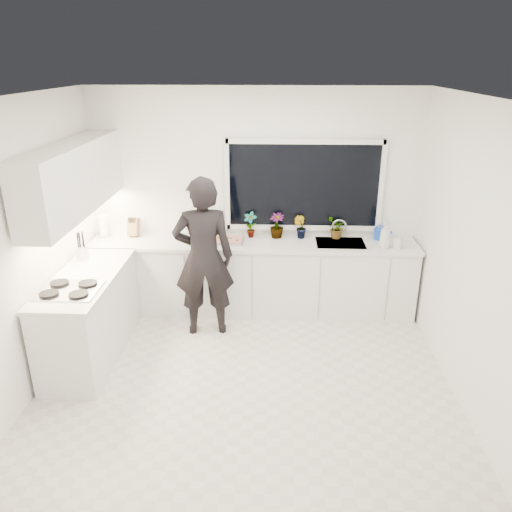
{
  "coord_description": "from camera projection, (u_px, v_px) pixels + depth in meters",
  "views": [
    {
      "loc": [
        0.28,
        -4.21,
        2.99
      ],
      "look_at": [
        0.08,
        0.4,
        1.15
      ],
      "focal_mm": 35.0,
      "sensor_mm": 36.0,
      "label": 1
    }
  ],
  "objects": [
    {
      "name": "watering_can",
      "position": [
        379.0,
        234.0,
        6.1
      ],
      "size": [
        0.18,
        0.18,
        0.13
      ],
      "primitive_type": "cylinder",
      "rotation": [
        0.0,
        0.0,
        0.42
      ],
      "color": "blue",
      "rests_on": "countertop_back"
    },
    {
      "name": "wall_left",
      "position": [
        29.0,
        248.0,
        4.61
      ],
      "size": [
        0.02,
        3.5,
        2.7
      ],
      "primitive_type": "cube",
      "color": "white",
      "rests_on": "ground"
    },
    {
      "name": "base_cabinets_back",
      "position": [
        253.0,
        278.0,
        6.21
      ],
      "size": [
        3.92,
        0.58,
        0.88
      ],
      "primitive_type": "cube",
      "color": "white",
      "rests_on": "floor"
    },
    {
      "name": "faucet",
      "position": [
        339.0,
        229.0,
        6.14
      ],
      "size": [
        0.03,
        0.03,
        0.22
      ],
      "primitive_type": "cylinder",
      "color": "silver",
      "rests_on": "countertop_back"
    },
    {
      "name": "utensil_crock",
      "position": [
        82.0,
        252.0,
        5.48
      ],
      "size": [
        0.15,
        0.15,
        0.16
      ],
      "primitive_type": "cylinder",
      "rotation": [
        0.0,
        0.0,
        0.17
      ],
      "color": "silver",
      "rests_on": "countertop_left"
    },
    {
      "name": "pizza_tray",
      "position": [
        226.0,
        241.0,
        6.01
      ],
      "size": [
        0.44,
        0.34,
        0.03
      ],
      "primitive_type": "cube",
      "rotation": [
        0.0,
        0.0,
        -0.05
      ],
      "color": "silver",
      "rests_on": "countertop_back"
    },
    {
      "name": "stovetop",
      "position": [
        69.0,
        289.0,
        4.75
      ],
      "size": [
        0.56,
        0.48,
        0.03
      ],
      "primitive_type": "cube",
      "color": "black",
      "rests_on": "countertop_left"
    },
    {
      "name": "knife_block",
      "position": [
        134.0,
        228.0,
        6.18
      ],
      "size": [
        0.14,
        0.12,
        0.22
      ],
      "primitive_type": "cube",
      "rotation": [
        0.0,
        0.0,
        -0.14
      ],
      "color": "olive",
      "rests_on": "countertop_back"
    },
    {
      "name": "picture_frame_large",
      "position": [
        197.0,
        224.0,
        6.23
      ],
      "size": [
        0.22,
        0.05,
        0.28
      ],
      "primitive_type": "cube",
      "rotation": [
        0.0,
        0.0,
        -0.14
      ],
      "color": "black",
      "rests_on": "countertop_back"
    },
    {
      "name": "herb_plants",
      "position": [
        298.0,
        227.0,
        6.11
      ],
      "size": [
        1.3,
        0.3,
        0.32
      ],
      "color": "#26662D",
      "rests_on": "countertop_back"
    },
    {
      "name": "floor",
      "position": [
        246.0,
        377.0,
        5.03
      ],
      "size": [
        4.0,
        3.5,
        0.02
      ],
      "primitive_type": "cube",
      "color": "beige",
      "rests_on": "ground"
    },
    {
      "name": "wall_right",
      "position": [
        470.0,
        255.0,
        4.45
      ],
      "size": [
        0.02,
        3.5,
        2.7
      ],
      "primitive_type": "cube",
      "color": "white",
      "rests_on": "ground"
    },
    {
      "name": "ceiling",
      "position": [
        244.0,
        95.0,
        4.03
      ],
      "size": [
        4.0,
        3.5,
        0.02
      ],
      "primitive_type": "cube",
      "color": "white",
      "rests_on": "wall_back"
    },
    {
      "name": "upper_cabinets",
      "position": [
        74.0,
        178.0,
        5.07
      ],
      "size": [
        0.34,
        2.1,
        0.7
      ],
      "primitive_type": "cube",
      "color": "white",
      "rests_on": "wall_left"
    },
    {
      "name": "picture_frame_small",
      "position": [
        211.0,
        223.0,
        6.22
      ],
      "size": [
        0.25,
        0.02,
        0.3
      ],
      "primitive_type": "cube",
      "rotation": [
        0.0,
        0.0,
        -0.02
      ],
      "color": "black",
      "rests_on": "countertop_back"
    },
    {
      "name": "countertop_left",
      "position": [
        85.0,
        278.0,
        5.09
      ],
      "size": [
        0.62,
        1.6,
        0.04
      ],
      "primitive_type": "cube",
      "color": "silver",
      "rests_on": "base_cabinets_left"
    },
    {
      "name": "paper_towel_roll",
      "position": [
        104.0,
        227.0,
        6.15
      ],
      "size": [
        0.14,
        0.14,
        0.26
      ],
      "primitive_type": "cylinder",
      "rotation": [
        0.0,
        0.0,
        0.37
      ],
      "color": "white",
      "rests_on": "countertop_back"
    },
    {
      "name": "person",
      "position": [
        204.0,
        258.0,
        5.54
      ],
      "size": [
        0.73,
        0.54,
        1.84
      ],
      "primitive_type": "imported",
      "rotation": [
        0.0,
        0.0,
        3.29
      ],
      "color": "black",
      "rests_on": "floor"
    },
    {
      "name": "sink",
      "position": [
        340.0,
        247.0,
        6.01
      ],
      "size": [
        0.58,
        0.42,
        0.14
      ],
      "primitive_type": "cube",
      "color": "silver",
      "rests_on": "countertop_back"
    },
    {
      "name": "base_cabinets_left",
      "position": [
        90.0,
        318.0,
        5.26
      ],
      "size": [
        0.58,
        1.6,
        0.88
      ],
      "primitive_type": "cube",
      "color": "white",
      "rests_on": "floor"
    },
    {
      "name": "wall_back",
      "position": [
        254.0,
        200.0,
        6.16
      ],
      "size": [
        4.0,
        0.02,
        2.7
      ],
      "primitive_type": "cube",
      "color": "white",
      "rests_on": "ground"
    },
    {
      "name": "window",
      "position": [
        304.0,
        186.0,
        6.03
      ],
      "size": [
        1.8,
        0.02,
        1.0
      ],
      "primitive_type": "cube",
      "color": "black",
      "rests_on": "wall_back"
    },
    {
      "name": "countertop_back",
      "position": [
        253.0,
        243.0,
        6.03
      ],
      "size": [
        3.94,
        0.62,
        0.04
      ],
      "primitive_type": "cube",
      "color": "silver",
      "rests_on": "base_cabinets_back"
    },
    {
      "name": "pizza",
      "position": [
        226.0,
        239.0,
        6.01
      ],
      "size": [
        0.4,
        0.3,
        0.01
      ],
      "primitive_type": "cube",
      "rotation": [
        0.0,
        0.0,
        -0.05
      ],
      "color": "#C03C19",
      "rests_on": "pizza_tray"
    },
    {
      "name": "soap_bottles",
      "position": [
        388.0,
        236.0,
        5.78
      ],
      "size": [
        0.31,
        0.18,
        0.32
      ],
      "color": "#D8BF66",
      "rests_on": "countertop_back"
    }
  ]
}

